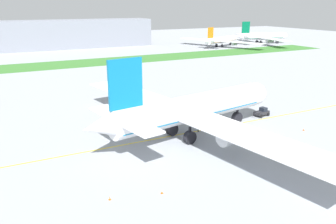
{
  "coord_description": "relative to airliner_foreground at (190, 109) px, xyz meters",
  "views": [
    {
      "loc": [
        -32.8,
        -63.59,
        27.63
      ],
      "look_at": [
        1.98,
        4.27,
        4.01
      ],
      "focal_mm": 37.28,
      "sensor_mm": 36.0,
      "label": 1
    }
  ],
  "objects": [
    {
      "name": "ground_plane",
      "position": [
        -3.71,
        2.54,
        -6.26
      ],
      "size": [
        600.0,
        600.0,
        0.0
      ],
      "primitive_type": "plane",
      "color": "#9399A0",
      "rests_on": "ground"
    },
    {
      "name": "apron_taxi_line",
      "position": [
        -3.71,
        2.17,
        -6.26
      ],
      "size": [
        280.0,
        0.36,
        0.01
      ],
      "primitive_type": "cube",
      "color": "yellow",
      "rests_on": "ground"
    },
    {
      "name": "grass_median_strip",
      "position": [
        -3.71,
        109.51,
        -6.21
      ],
      "size": [
        320.0,
        24.0,
        0.1
      ],
      "primitive_type": "cube",
      "color": "#38722D",
      "rests_on": "ground"
    },
    {
      "name": "airliner_foreground",
      "position": [
        0.0,
        0.0,
        0.0
      ],
      "size": [
        48.04,
        74.98,
        18.47
      ],
      "color": "white",
      "rests_on": "ground"
    },
    {
      "name": "pushback_tug",
      "position": [
        24.26,
        4.31,
        -5.28
      ],
      "size": [
        5.9,
        3.06,
        2.16
      ],
      "color": "#26262B",
      "rests_on": "ground"
    },
    {
      "name": "ground_crew_wingwalker_port",
      "position": [
        10.24,
        6.19,
        -5.27
      ],
      "size": [
        0.43,
        0.5,
        1.64
      ],
      "color": "black",
      "rests_on": "ground"
    },
    {
      "name": "ground_crew_marshaller_front",
      "position": [
        10.78,
        -7.69,
        -5.22
      ],
      "size": [
        0.6,
        0.32,
        1.72
      ],
      "color": "black",
      "rests_on": "ground"
    },
    {
      "name": "ground_crew_wingwalker_starboard",
      "position": [
        3.33,
        1.66,
        -5.26
      ],
      "size": [
        0.5,
        0.45,
        1.66
      ],
      "color": "black",
      "rests_on": "ground"
    },
    {
      "name": "traffic_cone_near_nose",
      "position": [
        -15.85,
        -18.7,
        -5.98
      ],
      "size": [
        0.36,
        0.36,
        0.58
      ],
      "color": "#F2590C",
      "rests_on": "ground"
    },
    {
      "name": "traffic_cone_port_wing",
      "position": [
        25.27,
        -8.59,
        -5.98
      ],
      "size": [
        0.36,
        0.36,
        0.58
      ],
      "color": "#F2590C",
      "rests_on": "ground"
    },
    {
      "name": "traffic_cone_starboard_wing",
      "position": [
        -23.49,
        -16.79,
        -5.98
      ],
      "size": [
        0.36,
        0.36,
        0.58
      ],
      "color": "#F2590C",
      "rests_on": "ground"
    },
    {
      "name": "parked_airliner_far_centre",
      "position": [
        103.81,
        134.48,
        -1.67
      ],
      "size": [
        37.61,
        60.63,
        13.54
      ],
      "color": "white",
      "rests_on": "ground"
    },
    {
      "name": "parked_airliner_far_right",
      "position": [
        140.73,
        136.15,
        -0.85
      ],
      "size": [
        41.45,
        64.71,
        15.99
      ],
      "color": "white",
      "rests_on": "ground"
    },
    {
      "name": "terminal_building",
      "position": [
        3.15,
        175.69,
        2.74
      ],
      "size": [
        126.66,
        20.0,
        18.0
      ],
      "primitive_type": "cube",
      "color": "gray",
      "rests_on": "ground"
    }
  ]
}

